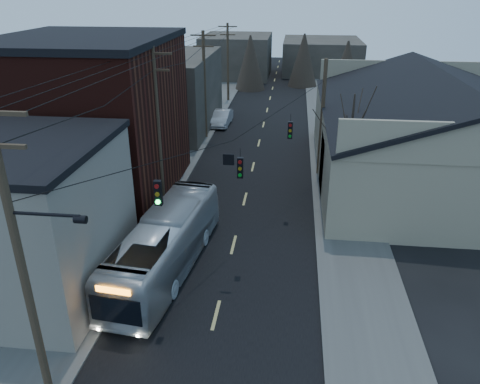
% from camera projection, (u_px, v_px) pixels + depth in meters
% --- Properties ---
extents(road_surface, '(9.00, 110.00, 0.02)m').
position_uv_depth(road_surface, '(257.00, 150.00, 40.22)').
color(road_surface, black).
rests_on(road_surface, ground).
extents(sidewalk_left, '(4.00, 110.00, 0.12)m').
position_uv_depth(sidewalk_left, '(183.00, 147.00, 40.88)').
color(sidewalk_left, '#474744').
rests_on(sidewalk_left, ground).
extents(sidewalk_right, '(4.00, 110.00, 0.12)m').
position_uv_depth(sidewalk_right, '(334.00, 153.00, 39.52)').
color(sidewalk_right, '#474744').
rests_on(sidewalk_right, ground).
extents(building_clapboard, '(8.00, 8.00, 7.00)m').
position_uv_depth(building_clapboard, '(17.00, 222.00, 20.70)').
color(building_clapboard, gray).
rests_on(building_clapboard, ground).
extents(building_brick, '(10.00, 12.00, 10.00)m').
position_uv_depth(building_brick, '(91.00, 122.00, 30.16)').
color(building_brick, black).
rests_on(building_brick, ground).
extents(building_left_far, '(9.00, 14.00, 7.00)m').
position_uv_depth(building_left_far, '(165.00, 92.00, 45.22)').
color(building_left_far, '#322F28').
rests_on(building_left_far, ground).
extents(warehouse, '(16.16, 20.60, 7.73)m').
position_uv_depth(warehouse, '(434.00, 144.00, 33.23)').
color(warehouse, gray).
rests_on(warehouse, ground).
extents(building_far_left, '(10.00, 12.00, 6.00)m').
position_uv_depth(building_far_left, '(237.00, 56.00, 71.35)').
color(building_far_left, '#322F28').
rests_on(building_far_left, ground).
extents(building_far_right, '(12.00, 14.00, 5.00)m').
position_uv_depth(building_far_right, '(321.00, 56.00, 74.73)').
color(building_far_right, '#322F28').
rests_on(building_far_right, ground).
extents(bare_tree, '(0.40, 0.40, 7.20)m').
position_uv_depth(bare_tree, '(349.00, 152.00, 29.01)').
color(bare_tree, black).
rests_on(bare_tree, ground).
extents(utility_lines, '(11.24, 45.28, 10.50)m').
position_uv_depth(utility_lines, '(208.00, 109.00, 33.21)').
color(utility_lines, '#382B1E').
rests_on(utility_lines, ground).
extents(bus, '(3.68, 10.85, 2.96)m').
position_uv_depth(bus, '(165.00, 245.00, 22.87)').
color(bus, '#A4AAAF').
rests_on(bus, ground).
extents(parked_car, '(1.77, 4.61, 1.50)m').
position_uv_depth(parked_car, '(222.00, 118.00, 47.05)').
color(parked_car, '#ABAEB3').
rests_on(parked_car, ground).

